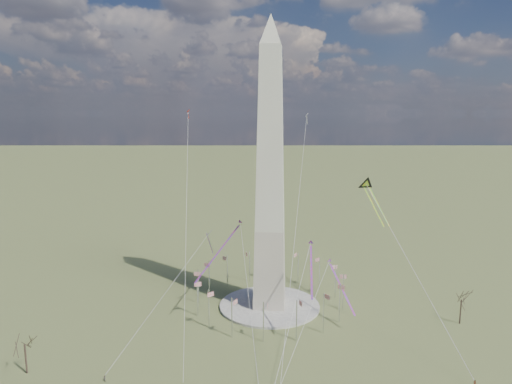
# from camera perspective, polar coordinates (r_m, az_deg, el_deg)

# --- Properties ---
(ground) EXTENTS (2000.00, 2000.00, 0.00)m
(ground) POSITION_cam_1_polar(r_m,az_deg,el_deg) (169.54, 1.70, -14.11)
(ground) COLOR #51572B
(ground) RESTS_ON ground
(plaza) EXTENTS (36.00, 36.00, 0.80)m
(plaza) POSITION_cam_1_polar(r_m,az_deg,el_deg) (169.38, 1.70, -13.99)
(plaza) COLOR beige
(plaza) RESTS_ON ground
(washington_monument) EXTENTS (15.56, 15.56, 100.00)m
(washington_monument) POSITION_cam_1_polar(r_m,az_deg,el_deg) (156.42, 1.79, 2.17)
(washington_monument) COLOR beige
(washington_monument) RESTS_ON plaza
(flagpole_ring) EXTENTS (54.40, 54.40, 13.00)m
(flagpole_ring) POSITION_cam_1_polar(r_m,az_deg,el_deg) (166.73, 1.71, -11.82)
(flagpole_ring) COLOR white
(flagpole_ring) RESTS_ON ground
(tree_near) EXTENTS (7.21, 7.21, 12.61)m
(tree_near) POSITION_cam_1_polar(r_m,az_deg,el_deg) (167.67, 24.31, -11.97)
(tree_near) COLOR #3F3026
(tree_near) RESTS_ON ground
(tree_far) EXTENTS (7.06, 7.06, 12.35)m
(tree_far) POSITION_cam_1_polar(r_m,az_deg,el_deg) (141.17, -26.98, -16.42)
(tree_far) COLOR #3F3026
(tree_far) RESTS_ON ground
(person_east) EXTENTS (0.70, 0.47, 1.87)m
(person_east) POSITION_cam_1_polar(r_m,az_deg,el_deg) (137.44, 25.66, -20.76)
(person_east) COLOR gray
(person_east) RESTS_ON ground
(person_west) EXTENTS (0.97, 0.93, 1.57)m
(person_west) POSITION_cam_1_polar(r_m,az_deg,el_deg) (133.82, -18.37, -21.22)
(person_west) COLOR gray
(person_west) RESTS_ON ground
(kite_delta_black) EXTENTS (9.84, 18.14, 14.81)m
(kite_delta_black) POSITION_cam_1_polar(r_m,az_deg,el_deg) (168.46, 13.76, 0.63)
(kite_delta_black) COLOR black
(kite_delta_black) RESTS_ON ground
(kite_diamond_purple) EXTENTS (2.12, 3.20, 9.61)m
(kite_diamond_purple) POSITION_cam_1_polar(r_m,az_deg,el_deg) (172.49, -5.83, -5.42)
(kite_diamond_purple) COLOR navy
(kite_diamond_purple) RESTS_ON ground
(kite_streamer_left) EXTENTS (1.75, 18.72, 12.86)m
(kite_streamer_left) POSITION_cam_1_polar(r_m,az_deg,el_deg) (145.28, 6.92, -8.74)
(kite_streamer_left) COLOR red
(kite_streamer_left) RESTS_ON ground
(kite_streamer_mid) EXTENTS (13.60, 21.90, 16.85)m
(kite_streamer_mid) POSITION_cam_1_polar(r_m,az_deg,el_deg) (159.49, -3.78, -6.20)
(kite_streamer_mid) COLOR red
(kite_streamer_mid) RESTS_ON ground
(kite_streamer_right) EXTENTS (8.64, 18.05, 13.15)m
(kite_streamer_right) POSITION_cam_1_polar(r_m,az_deg,el_deg) (159.34, 10.23, -10.77)
(kite_streamer_right) COLOR red
(kite_streamer_right) RESTS_ON ground
(kite_small_red) EXTENTS (1.43, 1.44, 4.14)m
(kite_small_red) POSITION_cam_1_polar(r_m,az_deg,el_deg) (196.96, -8.46, 9.88)
(kite_small_red) COLOR red
(kite_small_red) RESTS_ON ground
(kite_small_white) EXTENTS (1.35, 2.19, 4.98)m
(kite_small_white) POSITION_cam_1_polar(r_m,az_deg,el_deg) (201.59, 6.38, 9.45)
(kite_small_white) COLOR silver
(kite_small_white) RESTS_ON ground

